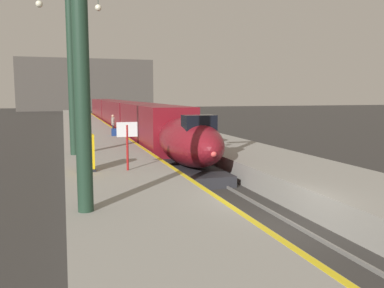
{
  "coord_description": "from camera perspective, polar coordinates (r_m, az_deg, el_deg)",
  "views": [
    {
      "loc": [
        -6.42,
        -11.25,
        4.35
      ],
      "look_at": [
        -0.09,
        8.56,
        1.8
      ],
      "focal_mm": 37.7,
      "sensor_mm": 36.0,
      "label": 1
    }
  ],
  "objects": [
    {
      "name": "ground_plane",
      "position": [
        13.66,
        11.6,
        -11.72
      ],
      "size": [
        260.0,
        260.0,
        0.0
      ],
      "primitive_type": "plane",
      "color": "#33302D"
    },
    {
      "name": "platform_left",
      "position": [
        36.28,
        -13.88,
        0.73
      ],
      "size": [
        4.8,
        110.0,
        1.05
      ],
      "primitive_type": "cube",
      "color": "gray",
      "rests_on": "ground"
    },
    {
      "name": "platform_right",
      "position": [
        37.68,
        -1.5,
        1.16
      ],
      "size": [
        4.8,
        110.0,
        1.05
      ],
      "primitive_type": "cube",
      "color": "gray",
      "rests_on": "ground"
    },
    {
      "name": "platform_left_safety_stripe",
      "position": [
        36.45,
        -10.32,
        1.69
      ],
      "size": [
        0.2,
        107.8,
        0.01
      ],
      "primitive_type": "cube",
      "color": "yellow",
      "rests_on": "platform_left"
    },
    {
      "name": "rail_main_left",
      "position": [
        39.39,
        -9.34,
        0.65
      ],
      "size": [
        0.08,
        110.0,
        0.12
      ],
      "primitive_type": "cube",
      "color": "slate",
      "rests_on": "ground"
    },
    {
      "name": "rail_main_right",
      "position": [
        39.64,
        -7.2,
        0.72
      ],
      "size": [
        0.08,
        110.0,
        0.12
      ],
      "primitive_type": "cube",
      "color": "slate",
      "rests_on": "ground"
    },
    {
      "name": "highspeed_train_main",
      "position": [
        45.36,
        -9.58,
        3.86
      ],
      "size": [
        2.92,
        57.46,
        3.6
      ],
      "color": "maroon",
      "rests_on": "ground"
    },
    {
      "name": "station_column_near",
      "position": [
        11.74,
        -15.6,
        16.75
      ],
      "size": [
        4.0,
        0.68,
        8.84
      ],
      "color": "#1E3828",
      "rests_on": "platform_left"
    },
    {
      "name": "station_column_mid",
      "position": [
        23.11,
        -16.73,
        11.89
      ],
      "size": [
        4.0,
        0.68,
        8.93
      ],
      "color": "#1E3828",
      "rests_on": "platform_left"
    },
    {
      "name": "passenger_near_edge",
      "position": [
        33.48,
        -11.12,
        2.9
      ],
      "size": [
        0.23,
        0.57,
        1.69
      ],
      "color": "#23232D",
      "rests_on": "platform_left"
    },
    {
      "name": "rolling_suitcase",
      "position": [
        33.02,
        -10.98,
        1.66
      ],
      "size": [
        0.4,
        0.22,
        0.98
      ],
      "color": "navy",
      "rests_on": "platform_left"
    },
    {
      "name": "ticket_machine_yellow",
      "position": [
        17.97,
        -14.78,
        -1.43
      ],
      "size": [
        0.76,
        0.62,
        1.6
      ],
      "color": "yellow",
      "rests_on": "platform_left"
    },
    {
      "name": "departure_info_board",
      "position": [
        17.74,
        -9.16,
        1.1
      ],
      "size": [
        0.9,
        0.1,
        2.12
      ],
      "color": "maroon",
      "rests_on": "platform_left"
    },
    {
      "name": "terminus_back_wall",
      "position": [
        113.46,
        -14.62,
        8.11
      ],
      "size": [
        36.0,
        2.0,
        14.0
      ],
      "primitive_type": "cube",
      "color": "#4C4742",
      "rests_on": "ground"
    }
  ]
}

